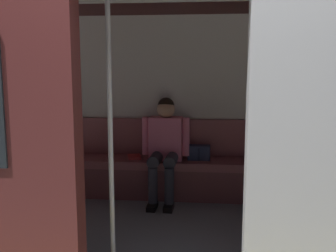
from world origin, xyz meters
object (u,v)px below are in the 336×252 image
object	(u,v)px
grab_pole_door	(110,133)
bench_seat	(184,169)
person_seated	(165,142)
handbag	(199,153)
book	(134,157)
train_car	(170,71)

from	to	relation	value
grab_pole_door	bench_seat	bearing A→B (deg)	-103.79
person_seated	grab_pole_door	bearing A→B (deg)	82.85
handbag	book	size ratio (longest dim) A/B	1.18
handbag	book	world-z (taller)	handbag
train_car	grab_pole_door	size ratio (longest dim) A/B	3.02
train_car	person_seated	size ratio (longest dim) A/B	5.42
bench_seat	person_seated	world-z (taller)	person_seated
train_car	handbag	distance (m)	1.46
bench_seat	person_seated	size ratio (longest dim) A/B	2.87
handbag	book	bearing A→B (deg)	-0.54
train_car	book	size ratio (longest dim) A/B	29.09
handbag	bench_seat	bearing A→B (deg)	17.84
person_seated	handbag	world-z (taller)	person_seated
handbag	grab_pole_door	bearing A→B (deg)	71.41
bench_seat	person_seated	xyz separation A→B (m)	(0.21, 0.05, 0.33)
book	grab_pole_door	bearing A→B (deg)	80.61
train_car	handbag	xyz separation A→B (m)	(-0.24, -1.08, -0.96)
grab_pole_door	book	bearing A→B (deg)	-84.47
person_seated	book	size ratio (longest dim) A/B	5.37
person_seated	handbag	bearing A→B (deg)	-164.32
train_car	book	bearing A→B (deg)	-63.96
train_car	grab_pole_door	world-z (taller)	train_car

